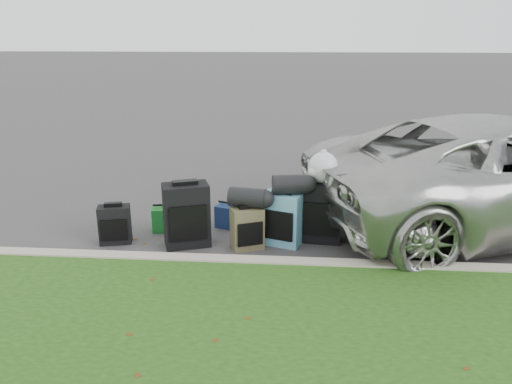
# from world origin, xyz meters

# --- Properties ---
(ground) EXTENTS (120.00, 120.00, 0.00)m
(ground) POSITION_xyz_m (0.00, 0.00, 0.00)
(ground) COLOR #383535
(ground) RESTS_ON ground
(curb) EXTENTS (120.00, 0.18, 0.15)m
(curb) POSITION_xyz_m (0.00, -1.00, 0.07)
(curb) COLOR #9E937F
(curb) RESTS_ON ground
(suv) EXTENTS (5.98, 4.00, 1.52)m
(suv) POSITION_xyz_m (3.34, 0.66, 0.76)
(suv) COLOR #B7B7B2
(suv) RESTS_ON ground
(suitcase_small_black) EXTENTS (0.44, 0.31, 0.49)m
(suitcase_small_black) POSITION_xyz_m (-1.86, -0.35, 0.25)
(suitcase_small_black) COLOR black
(suitcase_small_black) RESTS_ON ground
(suitcase_large_black_left) EXTENTS (0.64, 0.50, 0.80)m
(suitcase_large_black_left) POSITION_xyz_m (-0.93, -0.35, 0.40)
(suitcase_large_black_left) COLOR black
(suitcase_large_black_left) RESTS_ON ground
(suitcase_olive) EXTENTS (0.45, 0.37, 0.53)m
(suitcase_olive) POSITION_xyz_m (-0.16, -0.38, 0.26)
(suitcase_olive) COLOR #423E28
(suitcase_olive) RESTS_ON ground
(suitcase_teal) EXTENTS (0.54, 0.42, 0.67)m
(suitcase_teal) POSITION_xyz_m (0.26, -0.22, 0.34)
(suitcase_teal) COLOR teal
(suitcase_teal) RESTS_ON ground
(suitcase_large_black_right) EXTENTS (0.55, 0.37, 0.78)m
(suitcase_large_black_right) POSITION_xyz_m (0.76, -0.07, 0.39)
(suitcase_large_black_right) COLOR black
(suitcase_large_black_right) RESTS_ON ground
(tote_green) EXTENTS (0.32, 0.28, 0.32)m
(tote_green) POSITION_xyz_m (-1.36, 0.11, 0.16)
(tote_green) COLOR #186F27
(tote_green) RESTS_ON ground
(tote_navy) EXTENTS (0.35, 0.31, 0.31)m
(tote_navy) POSITION_xyz_m (-0.50, 0.30, 0.16)
(tote_navy) COLOR navy
(tote_navy) RESTS_ON ground
(duffel_left) EXTENTS (0.49, 0.32, 0.24)m
(duffel_left) POSITION_xyz_m (-0.16, -0.33, 0.65)
(duffel_left) COLOR black
(duffel_left) RESTS_ON suitcase_olive
(duffel_right) EXTENTS (0.47, 0.31, 0.24)m
(duffel_right) POSITION_xyz_m (0.35, -0.23, 0.80)
(duffel_right) COLOR black
(duffel_right) RESTS_ON suitcase_teal
(trash_bag) EXTENTS (0.38, 0.38, 0.38)m
(trash_bag) POSITION_xyz_m (0.76, -0.04, 0.97)
(trash_bag) COLOR silver
(trash_bag) RESTS_ON suitcase_large_black_right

